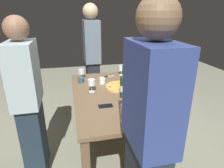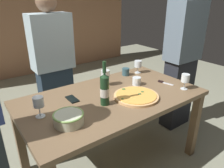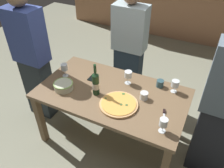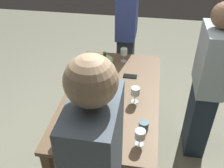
{
  "view_description": "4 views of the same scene",
  "coord_description": "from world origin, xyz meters",
  "px_view_note": "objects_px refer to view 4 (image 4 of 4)",
  "views": [
    {
      "loc": [
        -2.04,
        0.46,
        1.65
      ],
      "look_at": [
        0.0,
        0.0,
        0.86
      ],
      "focal_mm": 30.98,
      "sensor_mm": 36.0,
      "label": 1
    },
    {
      "loc": [
        -1.0,
        -1.36,
        1.58
      ],
      "look_at": [
        0.0,
        0.0,
        0.86
      ],
      "focal_mm": 33.96,
      "sensor_mm": 36.0,
      "label": 2
    },
    {
      "loc": [
        0.84,
        -1.69,
        2.31
      ],
      "look_at": [
        0.0,
        0.0,
        0.86
      ],
      "focal_mm": 36.45,
      "sensor_mm": 36.0,
      "label": 3
    },
    {
      "loc": [
        1.95,
        0.32,
        2.27
      ],
      "look_at": [
        0.0,
        0.0,
        0.86
      ],
      "focal_mm": 41.65,
      "sensor_mm": 36.0,
      "label": 4
    }
  ],
  "objects_px": {
    "serving_bowl": "(104,62)",
    "wine_glass_near_pizza": "(61,129)",
    "cup_amber": "(144,126)",
    "pizza": "(93,101)",
    "wine_bottle": "(105,73)",
    "pizza_knife": "(90,138)",
    "dining_table": "(112,101)",
    "person_host": "(206,86)",
    "cell_phone": "(130,76)",
    "person_guest_left": "(126,33)",
    "wine_glass_far_left": "(124,52)",
    "wine_glass_far_right": "(135,92)",
    "wine_glass_by_bottle": "(140,135)",
    "cup_ceramic": "(112,115)"
  },
  "relations": [
    {
      "from": "person_guest_left",
      "to": "wine_glass_far_right",
      "type": "bearing_deg",
      "value": 10.98
    },
    {
      "from": "pizza",
      "to": "wine_glass_far_right",
      "type": "bearing_deg",
      "value": 99.44
    },
    {
      "from": "person_host",
      "to": "wine_bottle",
      "type": "bearing_deg",
      "value": -9.21
    },
    {
      "from": "serving_bowl",
      "to": "wine_glass_near_pizza",
      "type": "relative_size",
      "value": 1.44
    },
    {
      "from": "cell_phone",
      "to": "serving_bowl",
      "type": "bearing_deg",
      "value": 60.84
    },
    {
      "from": "serving_bowl",
      "to": "cell_phone",
      "type": "relative_size",
      "value": 1.49
    },
    {
      "from": "wine_glass_near_pizza",
      "to": "cell_phone",
      "type": "relative_size",
      "value": 1.04
    },
    {
      "from": "wine_glass_by_bottle",
      "to": "person_guest_left",
      "type": "height_order",
      "value": "person_guest_left"
    },
    {
      "from": "dining_table",
      "to": "cup_ceramic",
      "type": "distance_m",
      "value": 0.37
    },
    {
      "from": "wine_glass_by_bottle",
      "to": "person_host",
      "type": "distance_m",
      "value": 0.96
    },
    {
      "from": "person_host",
      "to": "serving_bowl",
      "type": "bearing_deg",
      "value": -28.27
    },
    {
      "from": "wine_bottle",
      "to": "wine_glass_far_right",
      "type": "bearing_deg",
      "value": 54.42
    },
    {
      "from": "dining_table",
      "to": "cup_amber",
      "type": "height_order",
      "value": "cup_amber"
    },
    {
      "from": "serving_bowl",
      "to": "wine_glass_far_left",
      "type": "xyz_separation_m",
      "value": [
        -0.13,
        0.21,
        0.07
      ]
    },
    {
      "from": "dining_table",
      "to": "wine_glass_far_right",
      "type": "distance_m",
      "value": 0.32
    },
    {
      "from": "wine_glass_by_bottle",
      "to": "serving_bowl",
      "type": "bearing_deg",
      "value": -156.04
    },
    {
      "from": "serving_bowl",
      "to": "cell_phone",
      "type": "height_order",
      "value": "serving_bowl"
    },
    {
      "from": "serving_bowl",
      "to": "wine_bottle",
      "type": "height_order",
      "value": "wine_bottle"
    },
    {
      "from": "cell_phone",
      "to": "person_host",
      "type": "xyz_separation_m",
      "value": [
        0.14,
        0.75,
        0.06
      ]
    },
    {
      "from": "dining_table",
      "to": "person_host",
      "type": "relative_size",
      "value": 0.98
    },
    {
      "from": "pizza",
      "to": "cup_amber",
      "type": "distance_m",
      "value": 0.56
    },
    {
      "from": "wine_glass_by_bottle",
      "to": "cell_phone",
      "type": "distance_m",
      "value": 0.93
    },
    {
      "from": "dining_table",
      "to": "person_host",
      "type": "xyz_separation_m",
      "value": [
        -0.18,
        0.89,
        0.16
      ]
    },
    {
      "from": "cell_phone",
      "to": "person_guest_left",
      "type": "xyz_separation_m",
      "value": [
        -0.76,
        -0.13,
        0.14
      ]
    },
    {
      "from": "wine_glass_by_bottle",
      "to": "cup_ceramic",
      "type": "xyz_separation_m",
      "value": [
        -0.25,
        -0.25,
        -0.06
      ]
    },
    {
      "from": "serving_bowl",
      "to": "cup_amber",
      "type": "bearing_deg",
      "value": 28.5
    },
    {
      "from": "wine_glass_far_right",
      "to": "person_guest_left",
      "type": "xyz_separation_m",
      "value": [
        -1.17,
        -0.22,
        0.03
      ]
    },
    {
      "from": "person_guest_left",
      "to": "dining_table",
      "type": "bearing_deg",
      "value": -0.0
    },
    {
      "from": "wine_glass_far_left",
      "to": "person_host",
      "type": "xyz_separation_m",
      "value": [
        0.45,
        0.85,
        -0.05
      ]
    },
    {
      "from": "pizza",
      "to": "wine_glass_near_pizza",
      "type": "bearing_deg",
      "value": -15.68
    },
    {
      "from": "wine_glass_far_left",
      "to": "wine_glass_far_right",
      "type": "xyz_separation_m",
      "value": [
        0.72,
        0.19,
        -0.0
      ]
    },
    {
      "from": "pizza_knife",
      "to": "person_host",
      "type": "distance_m",
      "value": 1.23
    },
    {
      "from": "wine_bottle",
      "to": "cup_ceramic",
      "type": "xyz_separation_m",
      "value": [
        0.48,
        0.15,
        -0.1
      ]
    },
    {
      "from": "wine_bottle",
      "to": "wine_glass_far_left",
      "type": "xyz_separation_m",
      "value": [
        -0.49,
        0.13,
        -0.02
      ]
    },
    {
      "from": "wine_bottle",
      "to": "pizza_knife",
      "type": "height_order",
      "value": "wine_bottle"
    },
    {
      "from": "person_host",
      "to": "person_guest_left",
      "type": "bearing_deg",
      "value": -57.2
    },
    {
      "from": "wine_glass_near_pizza",
      "to": "wine_glass_by_bottle",
      "type": "relative_size",
      "value": 1.04
    },
    {
      "from": "serving_bowl",
      "to": "cup_ceramic",
      "type": "bearing_deg",
      "value": 15.4
    },
    {
      "from": "serving_bowl",
      "to": "pizza_knife",
      "type": "bearing_deg",
      "value": 5.38
    },
    {
      "from": "pizza",
      "to": "cell_phone",
      "type": "relative_size",
      "value": 2.72
    },
    {
      "from": "cup_amber",
      "to": "pizza",
      "type": "bearing_deg",
      "value": -120.27
    },
    {
      "from": "wine_bottle",
      "to": "cell_phone",
      "type": "bearing_deg",
      "value": 127.28
    },
    {
      "from": "wine_glass_far_right",
      "to": "cell_phone",
      "type": "relative_size",
      "value": 1.09
    },
    {
      "from": "pizza",
      "to": "person_host",
      "type": "bearing_deg",
      "value": 107.5
    },
    {
      "from": "wine_glass_far_right",
      "to": "wine_bottle",
      "type": "bearing_deg",
      "value": -125.58
    },
    {
      "from": "dining_table",
      "to": "person_guest_left",
      "type": "relative_size",
      "value": 0.92
    },
    {
      "from": "wine_glass_far_left",
      "to": "dining_table",
      "type": "bearing_deg",
      "value": -2.93
    },
    {
      "from": "wine_glass_far_right",
      "to": "cup_ceramic",
      "type": "relative_size",
      "value": 1.88
    },
    {
      "from": "cup_ceramic",
      "to": "pizza_knife",
      "type": "bearing_deg",
      "value": -26.9
    },
    {
      "from": "wine_glass_far_right",
      "to": "wine_glass_by_bottle",
      "type": "bearing_deg",
      "value": 9.2
    }
  ]
}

